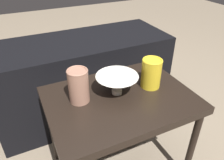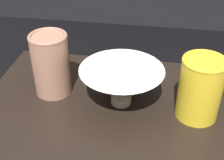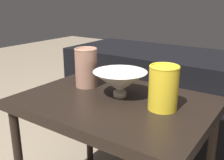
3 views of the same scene
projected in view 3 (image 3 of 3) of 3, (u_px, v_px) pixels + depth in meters
table at (115, 113)px, 1.02m from camera, size 0.72×0.53×0.54m
couch_backdrop at (172, 104)px, 1.56m from camera, size 1.27×0.50×0.62m
bowl at (120, 82)px, 1.02m from camera, size 0.21×0.21×0.10m
vase_textured_left at (86, 67)px, 1.13m from camera, size 0.10×0.10×0.17m
vase_colorful_right at (163, 87)px, 0.89m from camera, size 0.10×0.10×0.16m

